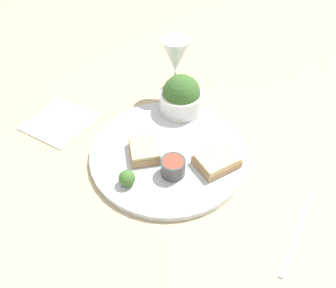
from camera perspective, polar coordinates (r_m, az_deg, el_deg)
ground_plane at (r=0.73m, az=0.00°, el=-1.87°), size 4.00×4.00×0.00m
dinner_plate at (r=0.73m, az=0.00°, el=-1.50°), size 0.34×0.34×0.01m
salad_bowl at (r=0.80m, az=2.34°, el=8.23°), size 0.11×0.11×0.09m
sauce_ramekin at (r=0.66m, az=0.88°, el=-3.91°), size 0.05×0.05×0.04m
cheese_toast_near at (r=0.69m, az=8.43°, el=-2.94°), size 0.11×0.10×0.03m
cheese_toast_far at (r=0.71m, az=-4.12°, el=-1.04°), size 0.10×0.09×0.03m
wine_glass at (r=0.84m, az=1.31°, el=14.65°), size 0.08×0.08×0.16m
garnish at (r=0.65m, az=-7.15°, el=-5.90°), size 0.03×0.03×0.03m
napkin at (r=0.85m, az=-18.32°, el=3.78°), size 0.16×0.16×0.01m
fork at (r=0.66m, az=21.59°, el=-13.78°), size 0.20×0.04×0.01m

